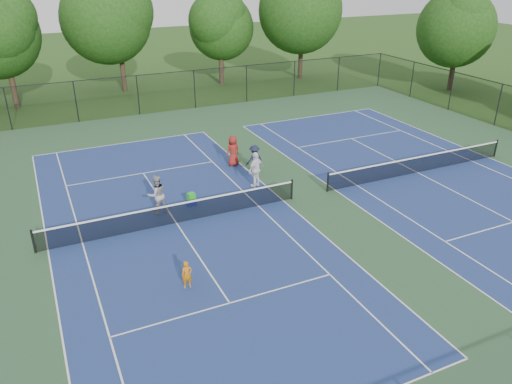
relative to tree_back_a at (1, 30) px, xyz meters
name	(u,v)px	position (x,y,z in m)	size (l,w,h in m)	color
ground	(310,195)	(13.00, -24.00, -6.04)	(140.00, 140.00, 0.00)	#234716
court_pad	(310,195)	(13.00, -24.00, -6.03)	(36.00, 36.00, 0.01)	#305637
tennis_court_left	(176,221)	(6.00, -24.00, -5.94)	(12.00, 23.83, 1.07)	navy
tennis_court_right	(418,171)	(20.00, -24.00, -5.94)	(12.00, 23.83, 1.07)	navy
perimeter_fence	(311,166)	(13.00, -24.00, -4.44)	(36.08, 36.08, 3.02)	black
tree_back_a	(1,30)	(0.00, 0.00, 0.00)	(6.80, 6.80, 9.15)	#2D2116
tree_back_b	(116,14)	(9.00, 2.00, 0.56)	(7.60, 7.60, 10.03)	#2D2116
tree_back_c	(220,24)	(18.00, 1.00, -0.56)	(6.00, 6.00, 8.40)	#2D2116
tree_back_d	(302,6)	(26.00, 0.00, 0.79)	(7.80, 7.80, 10.37)	#2D2116
tree_side_e	(460,23)	(36.00, -10.00, -0.23)	(6.60, 6.60, 8.87)	#2D2116
child_player	(187,275)	(4.97, -28.87, -5.50)	(0.40, 0.26, 1.08)	#CE710D
instructor	(157,195)	(5.53, -22.66, -5.07)	(0.94, 0.73, 1.93)	#9A9A9C
bystander_a	(256,169)	(11.00, -21.84, -5.08)	(1.12, 0.47, 1.91)	white
bystander_b	(254,159)	(11.71, -20.09, -5.24)	(1.03, 0.59, 1.60)	#171C32
bystander_c	(233,151)	(11.04, -18.61, -5.15)	(0.87, 0.57, 1.78)	maroon
ball_crate	(192,203)	(7.20, -22.56, -5.90)	(0.41, 0.32, 0.29)	#16299C
ball_hopper	(191,197)	(7.20, -22.56, -5.57)	(0.34, 0.28, 0.37)	green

